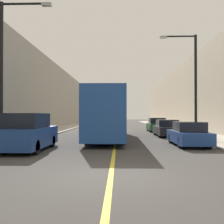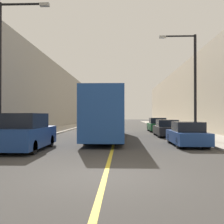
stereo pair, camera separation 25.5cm
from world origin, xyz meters
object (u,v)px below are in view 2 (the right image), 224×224
object	(u,v)px
parked_suv_left	(26,133)
car_right_near	(187,135)
car_right_mid	(166,129)
street_lamp_right	(192,79)
street_lamp_left	(4,64)
bus	(107,114)
car_right_far	(157,125)

from	to	relation	value
parked_suv_left	car_right_near	distance (m)	9.23
car_right_mid	street_lamp_right	xyz separation A→B (m)	(1.35, -3.19, 3.87)
parked_suv_left	car_right_mid	bearing A→B (deg)	46.25
car_right_near	street_lamp_left	world-z (taller)	street_lamp_left
street_lamp_right	bus	bearing A→B (deg)	173.60
street_lamp_left	parked_suv_left	bearing A→B (deg)	-2.76
car_right_mid	street_lamp_left	distance (m)	14.19
car_right_mid	street_lamp_right	size ratio (longest dim) A/B	0.59
car_right_near	street_lamp_left	distance (m)	11.08
car_right_near	car_right_far	distance (m)	13.28
bus	street_lamp_left	distance (m)	8.84
street_lamp_right	car_right_near	bearing A→B (deg)	-109.00
bus	car_right_mid	world-z (taller)	bus
bus	parked_suv_left	world-z (taller)	bus
bus	car_right_far	world-z (taller)	bus
bus	car_right_near	size ratio (longest dim) A/B	3.02
bus	car_right_mid	xyz separation A→B (m)	(4.99, 2.48, -1.24)
street_lamp_left	car_right_mid	bearing A→B (deg)	42.43
parked_suv_left	car_right_mid	distance (m)	12.84
car_right_far	street_lamp_right	world-z (taller)	street_lamp_right
bus	parked_suv_left	size ratio (longest dim) A/B	2.69
parked_suv_left	street_lamp_left	world-z (taller)	street_lamp_left
car_right_mid	street_lamp_left	world-z (taller)	street_lamp_left
car_right_near	car_right_mid	xyz separation A→B (m)	(-0.06, 6.95, -0.00)
bus	street_lamp_right	xyz separation A→B (m)	(6.33, -0.71, 2.63)
parked_suv_left	car_right_near	xyz separation A→B (m)	(8.93, 2.33, -0.24)
car_right_far	street_lamp_right	distance (m)	10.35
parked_suv_left	street_lamp_right	size ratio (longest dim) A/B	0.63
car_right_far	street_lamp_right	xyz separation A→B (m)	(1.29, -9.52, 3.84)
car_right_mid	street_lamp_right	world-z (taller)	street_lamp_right
car_right_near	street_lamp_right	world-z (taller)	street_lamp_right
parked_suv_left	car_right_mid	world-z (taller)	parked_suv_left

